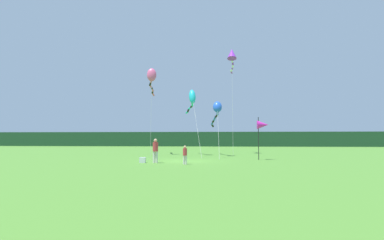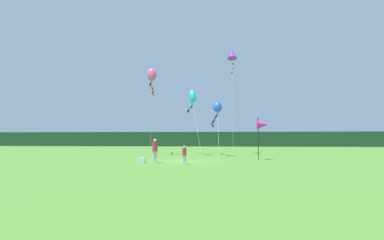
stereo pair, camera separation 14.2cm
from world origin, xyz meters
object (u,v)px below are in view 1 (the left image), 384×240
(person_child, at_px, (185,154))
(banner_flag_pole, at_px, (263,125))
(kite_blue, at_px, (217,110))
(kite_cyan, at_px, (192,99))
(cooler_box, at_px, (143,160))
(kite_purple, at_px, (232,55))
(person_adult, at_px, (155,149))
(kite_rainbow, at_px, (152,77))

(person_child, height_order, banner_flag_pole, banner_flag_pole)
(kite_blue, height_order, kite_cyan, kite_cyan)
(cooler_box, distance_m, kite_blue, 11.41)
(cooler_box, xyz_separation_m, banner_flag_pole, (8.97, 4.09, 2.63))
(kite_cyan, bearing_deg, kite_purple, 37.30)
(person_adult, bearing_deg, kite_cyan, 81.34)
(banner_flag_pole, bearing_deg, cooler_box, -155.51)
(person_adult, height_order, kite_rainbow, kite_rainbow)
(kite_rainbow, bearing_deg, banner_flag_pole, -31.78)
(person_child, distance_m, kite_blue, 11.16)
(person_adult, height_order, kite_cyan, kite_cyan)
(banner_flag_pole, xyz_separation_m, kite_blue, (-3.84, 5.10, 1.77))
(cooler_box, xyz_separation_m, kite_purple, (6.80, 13.57, 11.04))
(kite_blue, bearing_deg, person_child, -100.79)
(kite_purple, relative_size, kite_rainbow, 1.31)
(banner_flag_pole, relative_size, kite_cyan, 0.44)
(person_child, height_order, kite_cyan, kite_cyan)
(kite_blue, bearing_deg, cooler_box, -119.18)
(person_child, distance_m, kite_rainbow, 14.97)
(cooler_box, height_order, kite_blue, kite_blue)
(cooler_box, xyz_separation_m, kite_blue, (5.13, 9.19, 4.40))
(person_child, height_order, cooler_box, person_child)
(kite_rainbow, bearing_deg, kite_purple, 17.75)
(person_child, bearing_deg, person_adult, 156.52)
(kite_blue, distance_m, kite_cyan, 3.11)
(banner_flag_pole, distance_m, kite_cyan, 9.47)
(person_adult, bearing_deg, kite_blue, 65.79)
(banner_flag_pole, distance_m, kite_blue, 6.62)
(kite_purple, bearing_deg, banner_flag_pole, -77.12)
(kite_purple, height_order, kite_rainbow, kite_purple)
(person_child, bearing_deg, kite_rainbow, 112.96)
(banner_flag_pole, height_order, kite_blue, kite_blue)
(person_adult, xyz_separation_m, kite_rainbow, (-2.81, 10.92, 7.33))
(person_adult, xyz_separation_m, kite_cyan, (1.59, 10.44, 4.93))
(person_adult, height_order, kite_blue, kite_blue)
(cooler_box, distance_m, kite_cyan, 12.05)
(kite_rainbow, xyz_separation_m, kite_cyan, (4.40, -0.48, -2.40))
(kite_purple, height_order, kite_cyan, kite_purple)
(kite_rainbow, bearing_deg, cooler_box, -80.21)
(kite_purple, distance_m, kite_cyan, 7.57)
(person_adult, relative_size, cooler_box, 4.17)
(kite_purple, bearing_deg, kite_blue, -110.85)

